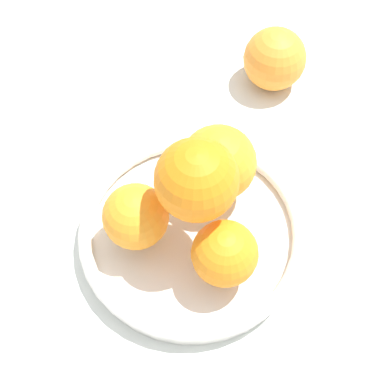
% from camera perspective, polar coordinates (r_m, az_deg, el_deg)
% --- Properties ---
extents(ground_plane, '(4.00, 4.00, 0.00)m').
position_cam_1_polar(ground_plane, '(0.60, 0.00, -5.03)').
color(ground_plane, silver).
extents(fruit_bowl, '(0.24, 0.24, 0.03)m').
position_cam_1_polar(fruit_bowl, '(0.58, 0.00, -4.34)').
color(fruit_bowl, silver).
rests_on(fruit_bowl, ground_plane).
extents(orange_pile, '(0.18, 0.16, 0.14)m').
position_cam_1_polar(orange_pile, '(0.52, 0.55, 0.16)').
color(orange_pile, orange).
rests_on(orange_pile, fruit_bowl).
extents(stray_orange, '(0.08, 0.08, 0.08)m').
position_cam_1_polar(stray_orange, '(0.71, 8.80, 13.85)').
color(stray_orange, orange).
rests_on(stray_orange, ground_plane).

